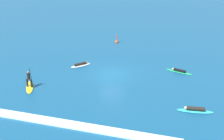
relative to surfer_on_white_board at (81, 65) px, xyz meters
The scene contains 7 objects.
ground_plane 4.44m from the surfer_on_white_board, 18.13° to the right, with size 120.00×120.00×0.00m, color navy.
surfer_on_white_board is the anchor object (origin of this frame).
surfer_on_green_board 11.26m from the surfer_on_white_board, ahead, with size 3.22×1.51×0.37m.
surfer_on_teal_board 14.92m from the surfer_on_white_board, 28.12° to the right, with size 3.08×1.01×0.45m.
surfer_on_yellow_board 7.33m from the surfer_on_white_board, 111.08° to the right, with size 2.00×2.92×2.16m.
marker_buoy 10.04m from the surfer_on_white_board, 80.83° to the left, with size 0.47×0.47×1.36m.
wave_crest 12.66m from the surfer_on_white_board, 70.54° to the right, with size 16.58×0.90×0.18m, color white.
Camera 1 is at (8.31, -28.25, 12.71)m, focal length 47.21 mm.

